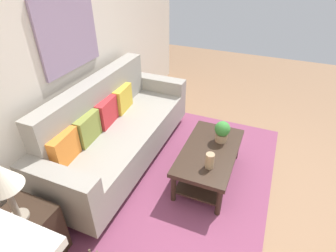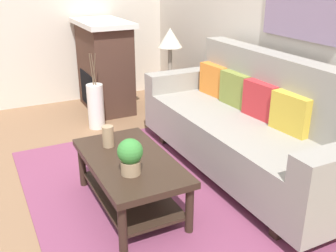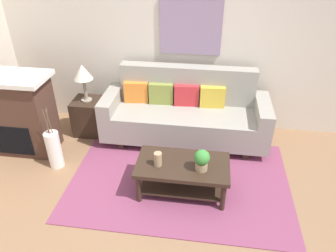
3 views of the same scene
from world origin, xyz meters
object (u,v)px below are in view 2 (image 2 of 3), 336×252
(side_table, at_px, (170,98))
(floor_vase, at_px, (96,106))
(couch, at_px, (248,128))
(fireplace, at_px, (104,66))
(throw_pillow_mustard, at_px, (291,113))
(throw_pillow_crimson, at_px, (261,100))
(potted_plant_tabletop, at_px, (130,155))
(table_lamp, at_px, (170,40))
(tabletop_vase, at_px, (108,136))
(throw_pillow_orange, at_px, (214,80))
(coffee_table, at_px, (130,172))
(throw_pillow_olive, at_px, (236,89))

(side_table, bearing_deg, floor_vase, -100.70)
(couch, bearing_deg, fireplace, -165.60)
(couch, bearing_deg, throw_pillow_mustard, 18.12)
(throw_pillow_crimson, bearing_deg, potted_plant_tabletop, -77.55)
(table_lamp, bearing_deg, tabletop_vase, -43.14)
(throw_pillow_orange, distance_m, fireplace, 1.68)
(potted_plant_tabletop, bearing_deg, throw_pillow_orange, 127.81)
(tabletop_vase, height_order, fireplace, fireplace)
(couch, height_order, potted_plant_tabletop, couch)
(potted_plant_tabletop, xyz_separation_m, side_table, (-1.80, 1.22, -0.29))
(floor_vase, bearing_deg, throw_pillow_crimson, 31.84)
(coffee_table, distance_m, floor_vase, 1.77)
(throw_pillow_orange, height_order, potted_plant_tabletop, throw_pillow_orange)
(throw_pillow_crimson, distance_m, table_lamp, 1.54)
(throw_pillow_orange, distance_m, throw_pillow_olive, 0.38)
(throw_pillow_olive, relative_size, coffee_table, 0.33)
(throw_pillow_orange, relative_size, fireplace, 0.31)
(throw_pillow_crimson, bearing_deg, throw_pillow_orange, 180.00)
(tabletop_vase, bearing_deg, potted_plant_tabletop, -0.74)
(throw_pillow_mustard, xyz_separation_m, tabletop_vase, (-0.58, -1.36, -0.16))
(side_table, bearing_deg, couch, 0.83)
(throw_pillow_mustard, distance_m, potted_plant_tabletop, 1.38)
(floor_vase, bearing_deg, potted_plant_tabletop, -9.61)
(throw_pillow_orange, xyz_separation_m, fireplace, (-1.52, -0.71, -0.09))
(side_table, bearing_deg, throw_pillow_mustard, 4.44)
(tabletop_vase, bearing_deg, side_table, 136.86)
(side_table, bearing_deg, throw_pillow_crimson, 5.56)
(table_lamp, relative_size, fireplace, 0.49)
(table_lamp, bearing_deg, couch, 0.83)
(throw_pillow_orange, relative_size, throw_pillow_olive, 1.00)
(tabletop_vase, bearing_deg, throw_pillow_olive, 97.47)
(couch, distance_m, throw_pillow_orange, 0.81)
(throw_pillow_mustard, height_order, table_lamp, table_lamp)
(throw_pillow_orange, bearing_deg, throw_pillow_mustard, 0.00)
(throw_pillow_olive, distance_m, side_table, 1.20)
(throw_pillow_orange, height_order, floor_vase, throw_pillow_orange)
(potted_plant_tabletop, bearing_deg, side_table, 145.83)
(couch, height_order, coffee_table, couch)
(potted_plant_tabletop, height_order, side_table, potted_plant_tabletop)
(floor_vase, bearing_deg, couch, 28.66)
(coffee_table, xyz_separation_m, floor_vase, (-1.75, 0.26, -0.05))
(coffee_table, bearing_deg, throw_pillow_crimson, 93.65)
(coffee_table, relative_size, floor_vase, 2.09)
(tabletop_vase, relative_size, floor_vase, 0.33)
(throw_pillow_olive, height_order, floor_vase, throw_pillow_olive)
(throw_pillow_crimson, distance_m, coffee_table, 1.35)
(fireplace, bearing_deg, tabletop_vase, -17.45)
(coffee_table, bearing_deg, potted_plant_tabletop, -18.95)
(throw_pillow_orange, relative_size, side_table, 0.64)
(throw_pillow_mustard, bearing_deg, floor_vase, -153.17)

